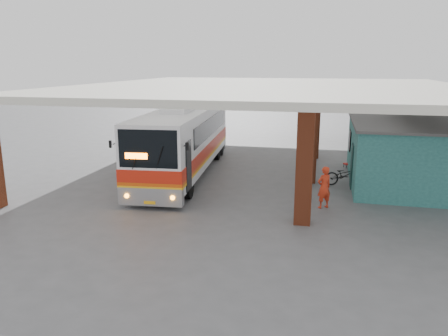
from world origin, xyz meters
TOP-DOWN VIEW (x-y plane):
  - ground at (0.00, 0.00)m, footprint 90.00×90.00m
  - brick_columns at (1.43, 5.00)m, footprint 20.10×21.60m
  - canopy_roof at (0.50, 6.50)m, footprint 21.00×23.00m
  - shop_building at (7.49, 4.00)m, footprint 5.20×8.20m
  - coach_bus at (-3.64, 3.24)m, footprint 3.83×12.95m
  - motorcycle at (4.70, 2.82)m, footprint 2.06×1.15m
  - pedestrian at (3.73, -0.99)m, footprint 0.76×0.72m
  - red_chair at (5.08, 6.71)m, footprint 0.52×0.52m

SIDE VIEW (x-z plane):
  - ground at x=0.00m, z-range 0.00..0.00m
  - red_chair at x=5.08m, z-range -0.03..0.73m
  - motorcycle at x=4.70m, z-range 0.00..1.02m
  - pedestrian at x=3.73m, z-range 0.00..1.76m
  - shop_building at x=7.49m, z-range 0.01..3.12m
  - coach_bus at x=-3.64m, z-range -0.01..3.71m
  - brick_columns at x=1.43m, z-range 0.00..4.35m
  - canopy_roof at x=0.50m, z-range 4.35..4.65m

